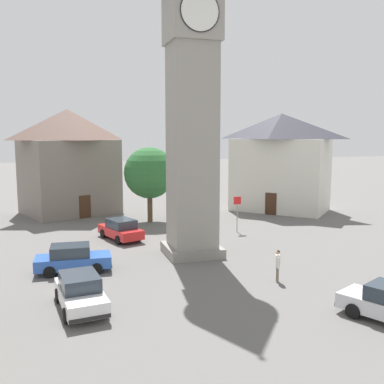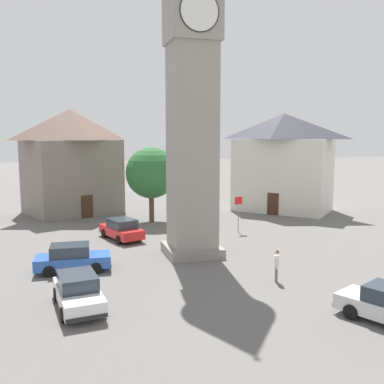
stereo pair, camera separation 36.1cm
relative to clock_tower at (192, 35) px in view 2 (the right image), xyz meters
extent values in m
plane|color=#605E5B|center=(0.00, 0.00, -13.53)|extent=(200.00, 200.00, 0.00)
cube|color=gray|center=(0.00, 0.00, -13.23)|extent=(3.38, 3.38, 0.60)
cube|color=gray|center=(0.00, 0.00, -6.71)|extent=(2.70, 2.70, 12.42)
cube|color=gray|center=(0.00, 0.00, 0.98)|extent=(3.03, 3.03, 2.98)
cylinder|color=white|center=(0.00, 1.54, 0.98)|extent=(2.27, 0.04, 2.27)
torus|color=black|center=(0.00, 1.55, 0.98)|extent=(2.33, 0.06, 2.33)
cube|color=black|center=(0.00, 1.58, 1.23)|extent=(0.05, 0.02, 0.64)
cube|color=black|center=(0.34, 1.58, 0.98)|extent=(0.86, 0.02, 0.04)
cylinder|color=white|center=(0.00, -1.54, 0.98)|extent=(2.27, 0.04, 2.27)
torus|color=black|center=(0.00, -1.55, 0.98)|extent=(2.33, 0.06, 2.33)
cube|color=red|center=(-3.85, 5.30, -12.94)|extent=(2.99, 4.43, 0.64)
cube|color=#28333D|center=(-3.80, 5.16, -12.32)|extent=(2.18, 2.50, 0.64)
cylinder|color=black|center=(-5.02, 6.19, -13.21)|extent=(0.42, 0.68, 0.64)
cylinder|color=black|center=(-3.51, 6.73, -13.21)|extent=(0.42, 0.68, 0.64)
cylinder|color=black|center=(-4.19, 3.87, -13.21)|extent=(0.42, 0.68, 0.64)
cylinder|color=black|center=(-2.68, 4.41, -13.21)|extent=(0.42, 0.68, 0.64)
cube|color=black|center=(-4.53, 7.20, -13.16)|extent=(1.61, 0.68, 0.16)
cylinder|color=black|center=(3.63, -11.28, -13.21)|extent=(0.48, 0.67, 0.64)
cylinder|color=black|center=(5.07, -10.57, -13.21)|extent=(0.48, 0.67, 0.64)
cube|color=black|center=(4.00, -10.21, -13.16)|extent=(1.55, 0.84, 0.16)
cube|color=white|center=(-7.21, -6.97, -12.94)|extent=(2.23, 4.29, 0.64)
cube|color=#28333D|center=(-7.23, -6.82, -12.32)|extent=(1.82, 2.29, 0.64)
cylinder|color=black|center=(-6.26, -8.08, -13.21)|extent=(0.30, 0.66, 0.64)
cylinder|color=black|center=(-7.84, -8.30, -13.21)|extent=(0.30, 0.66, 0.64)
cylinder|color=black|center=(-6.58, -5.65, -13.21)|extent=(0.30, 0.66, 0.64)
cylinder|color=black|center=(-8.17, -5.86, -13.21)|extent=(0.30, 0.66, 0.64)
cube|color=black|center=(-6.94, -8.97, -13.16)|extent=(1.67, 0.34, 0.16)
cube|color=#2D5BB7|center=(-7.35, -1.45, -12.94)|extent=(4.18, 1.91, 0.64)
cube|color=#28333D|center=(-7.50, -1.44, -12.32)|extent=(2.18, 1.67, 0.64)
cylinder|color=black|center=(-6.09, -0.71, -13.21)|extent=(0.65, 0.25, 0.64)
cylinder|color=black|center=(-6.17, -2.31, -13.21)|extent=(0.65, 0.25, 0.64)
cylinder|color=black|center=(-8.54, -0.59, -13.21)|extent=(0.65, 0.25, 0.64)
cylinder|color=black|center=(-8.62, -2.19, -13.21)|extent=(0.65, 0.25, 0.64)
cube|color=black|center=(-5.34, -1.55, -13.16)|extent=(0.21, 1.67, 0.16)
cylinder|color=#706656|center=(2.72, -6.35, -13.12)|extent=(0.13, 0.13, 0.82)
cylinder|color=#706656|center=(2.79, -6.18, -13.12)|extent=(0.13, 0.13, 0.82)
cube|color=white|center=(2.75, -6.26, -12.41)|extent=(0.34, 0.42, 0.60)
cylinder|color=white|center=(2.67, -6.48, -12.46)|extent=(0.09, 0.09, 0.60)
cylinder|color=white|center=(2.84, -6.04, -12.46)|extent=(0.09, 0.09, 0.60)
sphere|color=tan|center=(2.75, -6.26, -11.96)|extent=(0.22, 0.22, 0.22)
sphere|color=black|center=(2.76, -6.27, -11.94)|extent=(0.20, 0.20, 0.20)
cylinder|color=brown|center=(-0.51, 11.00, -12.14)|extent=(0.44, 0.44, 2.77)
sphere|color=#28602D|center=(-0.51, 11.00, -9.21)|extent=(4.43, 4.43, 4.43)
cube|color=slate|center=(-7.07, 17.45, -9.98)|extent=(9.79, 8.98, 7.08)
pyramid|color=brown|center=(-7.07, 17.45, -4.99)|extent=(10.28, 9.43, 2.91)
cube|color=#422819|center=(-5.85, 14.43, -12.48)|extent=(1.05, 0.49, 2.10)
cube|color=silver|center=(13.14, 13.00, -9.94)|extent=(10.15, 10.18, 7.17)
pyramid|color=#383842|center=(13.14, 13.00, -5.12)|extent=(10.66, 10.69, 2.47)
cube|color=#422819|center=(11.17, 11.05, -12.48)|extent=(0.83, 0.84, 2.10)
cylinder|color=gray|center=(5.25, 5.15, -12.43)|extent=(0.07, 0.07, 2.20)
cube|color=red|center=(5.25, 5.15, -11.03)|extent=(0.60, 0.04, 0.60)
camera|label=1|loc=(-7.82, -25.91, -5.88)|focal=40.74mm
camera|label=2|loc=(-7.48, -26.01, -5.88)|focal=40.74mm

